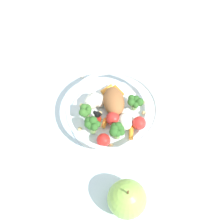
% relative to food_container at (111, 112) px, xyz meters
% --- Properties ---
extents(ground_plane, '(2.40, 2.40, 0.00)m').
position_rel_food_container_xyz_m(ground_plane, '(0.00, -0.01, -0.03)').
color(ground_plane, silver).
extents(food_container, '(0.21, 0.21, 0.06)m').
position_rel_food_container_xyz_m(food_container, '(0.00, 0.00, 0.00)').
color(food_container, white).
rests_on(food_container, ground_plane).
extents(loose_apple, '(0.08, 0.08, 0.09)m').
position_rel_food_container_xyz_m(loose_apple, '(-0.17, -0.12, 0.01)').
color(loose_apple, '#8CB74C').
rests_on(loose_apple, ground_plane).
extents(folded_napkin, '(0.13, 0.15, 0.01)m').
position_rel_food_container_xyz_m(folded_napkin, '(0.12, 0.19, -0.02)').
color(folded_napkin, silver).
rests_on(folded_napkin, ground_plane).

